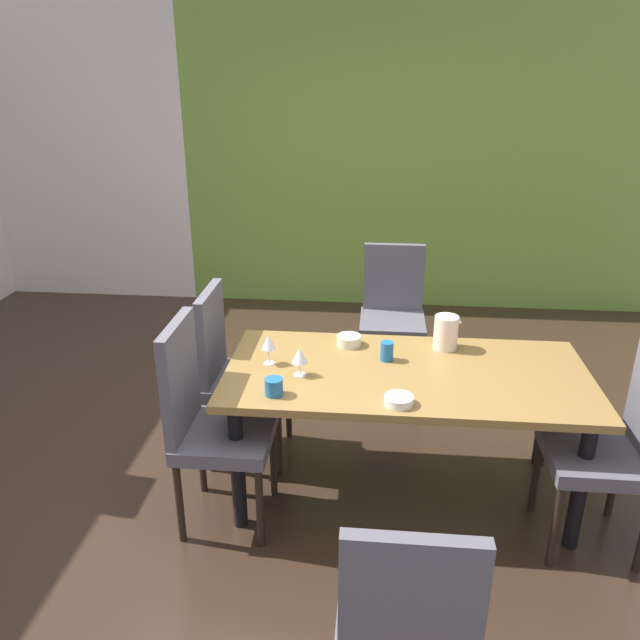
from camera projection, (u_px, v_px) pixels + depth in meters
The scene contains 16 objects.
ground_plane at pixel (259, 485), 3.39m from camera, with size 6.27×5.92×0.02m, color #2F2117.
back_panel_interior at pixel (82, 153), 5.74m from camera, with size 1.97×0.10×2.73m, color silver.
garden_window_panel at pixel (425, 157), 5.47m from camera, with size 4.30×0.10×2.73m, color olive.
dining_table at pixel (406, 386), 3.09m from camera, with size 1.78×0.87×0.72m.
chair_head_far at pixel (393, 309), 4.32m from camera, with size 0.44×0.45×0.97m.
chair_head_near at pixel (407, 609), 1.95m from camera, with size 0.44×0.44×0.92m.
chair_left_far at pixel (234, 367), 3.46m from camera, with size 0.45×0.44×1.00m.
chair_right_near at pixel (617, 442), 2.78m from camera, with size 0.44×0.44×0.97m.
chair_left_near at pixel (207, 417), 2.94m from camera, with size 0.45×0.44×1.04m.
wine_glass_north at pixel (268, 343), 3.09m from camera, with size 0.07×0.07×0.16m.
wine_glass_corner at pixel (300, 356), 2.98m from camera, with size 0.08×0.08×0.14m.
serving_bowl_south at pixel (399, 400), 2.75m from camera, with size 0.13×0.13×0.04m, color silver.
serving_bowl_right at pixel (349, 340), 3.33m from camera, with size 0.13×0.13×0.05m, color beige.
cup_west at pixel (274, 387), 2.82m from camera, with size 0.08×0.08×0.08m, color #1D5D93.
cup_east at pixel (387, 351), 3.15m from camera, with size 0.07×0.07×0.10m, color #1A5D97.
pitcher_center at pixel (446, 332), 3.27m from camera, with size 0.14×0.13×0.18m.
Camera 1 is at (0.60, -2.76, 2.10)m, focal length 35.00 mm.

